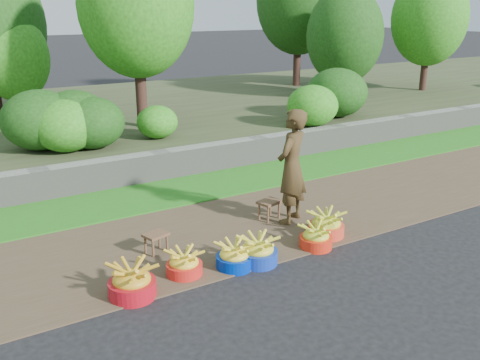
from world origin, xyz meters
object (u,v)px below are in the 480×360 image
basin_b (184,264)px  stool_right (269,205)px  basin_f (326,225)px  stool_left (156,237)px  basin_c (234,257)px  vendor_woman (292,167)px  basin_d (258,251)px  basin_a (132,282)px  basin_e (316,238)px

basin_b → stool_right: bearing=26.4°
basin_f → stool_right: (-0.36, 0.94, 0.08)m
basin_f → stool_right: basin_f is taller
basin_b → stool_left: 0.77m
basin_c → vendor_woman: vendor_woman is taller
basin_b → stool_right: basin_b is taller
basin_b → vendor_woman: size_ratio=0.26×
basin_d → basin_a: bearing=178.5°
basin_f → vendor_woman: vendor_woman is taller
basin_f → stool_left: 2.44m
basin_e → basin_f: size_ratio=0.87×
basin_f → basin_c: bearing=-174.6°
basin_d → basin_e: 0.94m
basin_b → stool_left: bearing=94.1°
basin_a → stool_right: basin_a is taller
basin_e → stool_right: (0.01, 1.17, 0.11)m
basin_d → stool_right: size_ratio=1.30×
basin_f → vendor_woman: (-0.12, 0.71, 0.72)m
basin_d → stool_right: 1.49m
basin_e → vendor_woman: (0.25, 0.93, 0.74)m
basin_e → stool_left: (-1.95, 0.97, 0.09)m
stool_right → basin_f: bearing=-69.4°
basin_c → basin_a: bearing=-179.9°
basin_b → basin_f: (2.27, 0.01, 0.02)m
basin_d → vendor_woman: 1.66m
basin_e → stool_left: size_ratio=1.25×
basin_a → vendor_woman: (2.88, 0.86, 0.71)m
basin_d → stool_left: bearing=136.9°
basin_c → stool_left: 1.14m
stool_left → stool_right: size_ratio=0.92×
basin_b → basin_c: size_ratio=0.96×
basin_d → vendor_woman: (1.19, 0.91, 0.72)m
stool_left → vendor_woman: vendor_woman is taller
stool_right → vendor_woman: (0.23, -0.24, 0.64)m
basin_a → basin_e: 2.63m
basin_a → stool_right: (2.64, 1.10, 0.07)m
basin_f → vendor_woman: size_ratio=0.30×
basin_e → stool_left: bearing=153.5°
basin_c → basin_f: (1.63, 0.15, 0.02)m
basin_a → basin_c: (1.36, 0.00, -0.03)m
basin_d → basin_e: basin_d is taller
basin_f → stool_left: bearing=162.1°
basin_a → basin_e: (2.63, -0.07, -0.03)m
basin_e → stool_right: bearing=89.4°
basin_e → vendor_woman: size_ratio=0.26×
basin_b → basin_d: 0.98m
basin_d → basin_e: size_ratio=1.12×
stool_left → basin_d: bearing=-43.1°
basin_d → stool_right: (0.95, 1.15, 0.09)m
basin_b → basin_f: basin_f is taller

